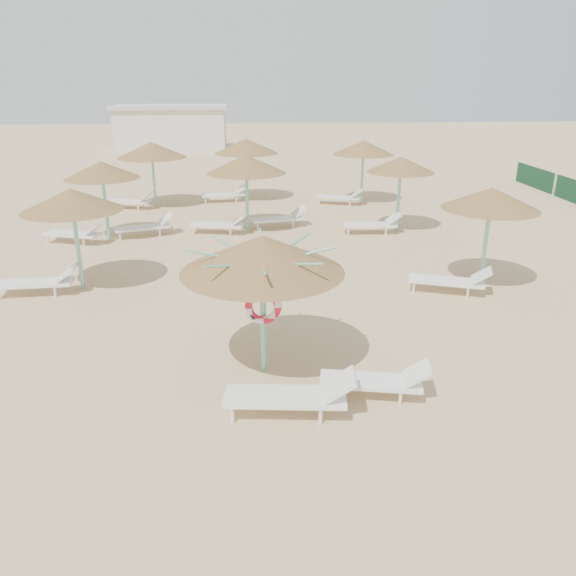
{
  "coord_description": "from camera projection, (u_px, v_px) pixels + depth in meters",
  "views": [
    {
      "loc": [
        -0.56,
        -9.37,
        5.31
      ],
      "look_at": [
        0.24,
        1.18,
        1.3
      ],
      "focal_mm": 35.0,
      "sensor_mm": 36.0,
      "label": 1
    }
  ],
  "objects": [
    {
      "name": "palapa_field",
      "position": [
        250.0,
        164.0,
        20.42
      ],
      "size": [
        14.33,
        14.4,
        2.72
      ],
      "color": "#77CEB0",
      "rests_on": "ground"
    },
    {
      "name": "service_hut",
      "position": [
        172.0,
        127.0,
        42.28
      ],
      "size": [
        8.4,
        4.4,
        3.25
      ],
      "color": "silver",
      "rests_on": "ground"
    },
    {
      "name": "lounger_main_a",
      "position": [
        294.0,
        395.0,
        9.25
      ],
      "size": [
        2.22,
        0.86,
        0.79
      ],
      "rotation": [
        0.0,
        0.0,
        -0.1
      ],
      "color": "white",
      "rests_on": "ground"
    },
    {
      "name": "main_palapa",
      "position": [
        262.0,
        255.0,
        10.01
      ],
      "size": [
        2.98,
        2.98,
        2.67
      ],
      "color": "#77CEB0",
      "rests_on": "ground"
    },
    {
      "name": "ground",
      "position": [
        280.0,
        374.0,
        10.66
      ],
      "size": [
        120.0,
        120.0,
        0.0
      ],
      "primitive_type": "plane",
      "color": "tan",
      "rests_on": "ground"
    },
    {
      "name": "lounger_main_b",
      "position": [
        378.0,
        380.0,
        9.8
      ],
      "size": [
        1.97,
        0.91,
        0.69
      ],
      "rotation": [
        0.0,
        0.0,
        -0.19
      ],
      "color": "white",
      "rests_on": "ground"
    }
  ]
}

